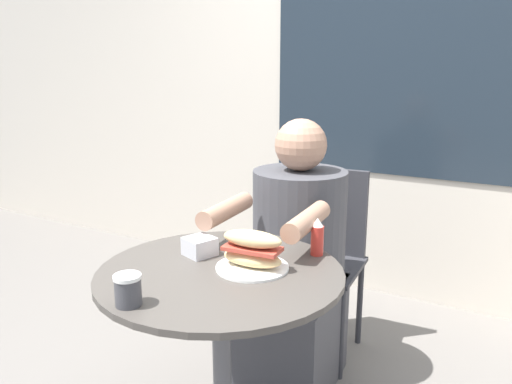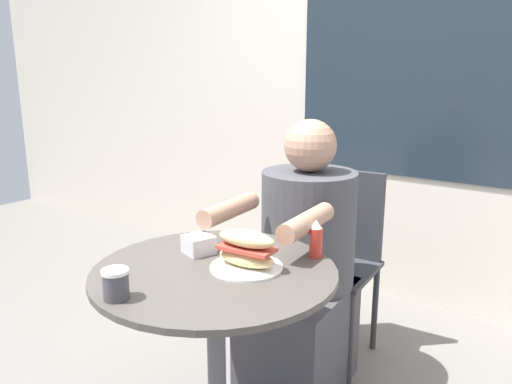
{
  "view_description": "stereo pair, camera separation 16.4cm",
  "coord_description": "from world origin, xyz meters",
  "px_view_note": "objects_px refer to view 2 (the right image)",
  "views": [
    {
      "loc": [
        0.81,
        -1.18,
        1.32
      ],
      "look_at": [
        0.0,
        0.22,
        0.93
      ],
      "focal_mm": 35.0,
      "sensor_mm": 36.0,
      "label": 1
    },
    {
      "loc": [
        0.95,
        -1.09,
        1.32
      ],
      "look_at": [
        0.0,
        0.22,
        0.93
      ],
      "focal_mm": 35.0,
      "sensor_mm": 36.0,
      "label": 2
    }
  ],
  "objects_px": {
    "cafe_table": "(216,325)",
    "drink_cup": "(116,284)",
    "diner_chair": "(339,246)",
    "condiment_bottle": "(316,239)",
    "sandwich_on_plate": "(246,252)",
    "seated_diner": "(303,278)"
  },
  "relations": [
    {
      "from": "cafe_table",
      "to": "sandwich_on_plate",
      "type": "bearing_deg",
      "value": 36.92
    },
    {
      "from": "seated_diner",
      "to": "drink_cup",
      "type": "bearing_deg",
      "value": 81.94
    },
    {
      "from": "sandwich_on_plate",
      "to": "condiment_bottle",
      "type": "relative_size",
      "value": 1.78
    },
    {
      "from": "seated_diner",
      "to": "sandwich_on_plate",
      "type": "height_order",
      "value": "seated_diner"
    },
    {
      "from": "seated_diner",
      "to": "condiment_bottle",
      "type": "relative_size",
      "value": 8.98
    },
    {
      "from": "cafe_table",
      "to": "drink_cup",
      "type": "relative_size",
      "value": 9.09
    },
    {
      "from": "drink_cup",
      "to": "condiment_bottle",
      "type": "distance_m",
      "value": 0.65
    },
    {
      "from": "cafe_table",
      "to": "drink_cup",
      "type": "bearing_deg",
      "value": -103.39
    },
    {
      "from": "cafe_table",
      "to": "diner_chair",
      "type": "xyz_separation_m",
      "value": [
        -0.03,
        0.93,
        -0.02
      ]
    },
    {
      "from": "diner_chair",
      "to": "drink_cup",
      "type": "relative_size",
      "value": 10.44
    },
    {
      "from": "seated_diner",
      "to": "condiment_bottle",
      "type": "height_order",
      "value": "seated_diner"
    },
    {
      "from": "sandwich_on_plate",
      "to": "drink_cup",
      "type": "bearing_deg",
      "value": -112.35
    },
    {
      "from": "drink_cup",
      "to": "seated_diner",
      "type": "bearing_deg",
      "value": 86.72
    },
    {
      "from": "cafe_table",
      "to": "sandwich_on_plate",
      "type": "relative_size",
      "value": 3.35
    },
    {
      "from": "diner_chair",
      "to": "sandwich_on_plate",
      "type": "xyz_separation_m",
      "value": [
        0.11,
        -0.87,
        0.26
      ]
    },
    {
      "from": "drink_cup",
      "to": "condiment_bottle",
      "type": "bearing_deg",
      "value": 64.47
    },
    {
      "from": "seated_diner",
      "to": "condiment_bottle",
      "type": "xyz_separation_m",
      "value": [
        0.23,
        -0.31,
        0.3
      ]
    },
    {
      "from": "sandwich_on_plate",
      "to": "diner_chair",
      "type": "bearing_deg",
      "value": 97.38
    },
    {
      "from": "diner_chair",
      "to": "drink_cup",
      "type": "bearing_deg",
      "value": 83.37
    },
    {
      "from": "cafe_table",
      "to": "sandwich_on_plate",
      "type": "xyz_separation_m",
      "value": [
        0.08,
        0.06,
        0.24
      ]
    },
    {
      "from": "sandwich_on_plate",
      "to": "condiment_bottle",
      "type": "bearing_deg",
      "value": 59.2
    },
    {
      "from": "diner_chair",
      "to": "sandwich_on_plate",
      "type": "distance_m",
      "value": 0.92
    }
  ]
}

